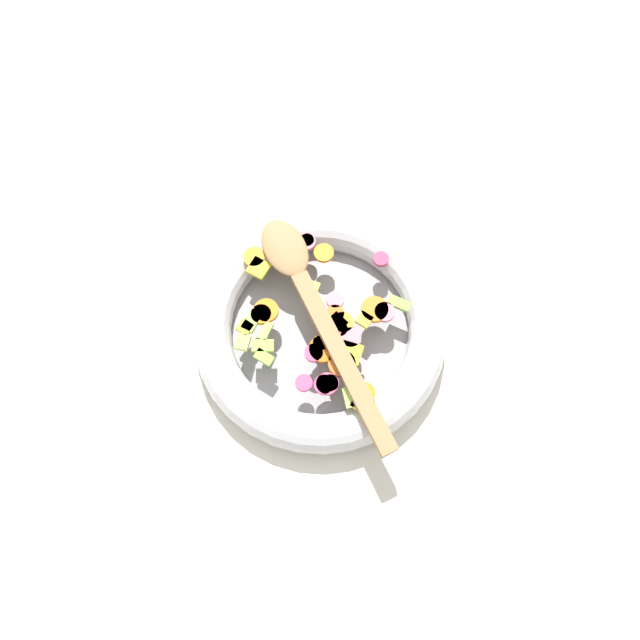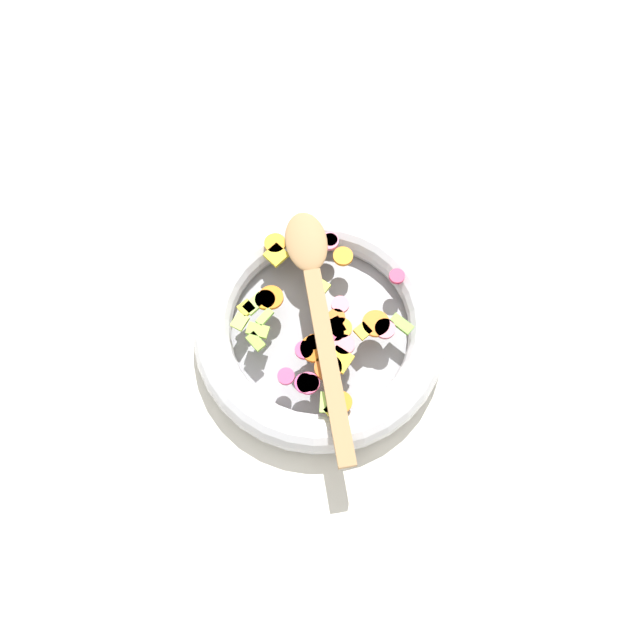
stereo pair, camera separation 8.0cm
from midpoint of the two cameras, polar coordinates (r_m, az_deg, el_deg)
The scene contains 4 objects.
ground_plane at distance 0.85m, azimuth -2.68°, elevation -1.57°, with size 4.00×4.00×0.00m, color silver.
skillet at distance 0.83m, azimuth -2.75°, elevation -1.06°, with size 0.34×0.34×0.05m.
chopped_vegetables at distance 0.80m, azimuth -2.79°, elevation -0.87°, with size 0.24×0.24×0.01m.
wooden_spoon at distance 0.80m, azimuth -3.41°, elevation 1.05°, with size 0.30×0.23×0.01m.
Camera 1 is at (0.29, 0.05, 0.80)m, focal length 35.00 mm.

